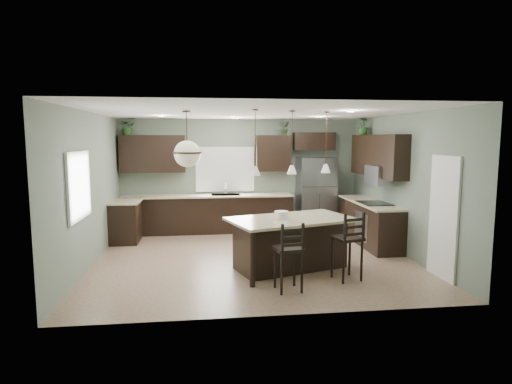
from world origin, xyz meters
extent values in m
plane|color=#9E8466|center=(0.00, 0.00, 0.00)|extent=(6.00, 6.00, 0.00)
cube|color=white|center=(2.98, -1.55, 1.02)|extent=(0.04, 0.82, 2.04)
cube|color=white|center=(-0.40, 2.73, 1.55)|extent=(1.35, 0.02, 1.00)
cube|color=white|center=(-2.98, -0.80, 1.55)|extent=(0.02, 1.10, 1.00)
cube|color=black|center=(-2.70, 1.70, 0.45)|extent=(0.60, 0.90, 0.90)
cube|color=beige|center=(-2.68, 1.70, 0.92)|extent=(0.66, 0.96, 0.04)
cube|color=black|center=(-0.85, 2.45, 0.45)|extent=(4.20, 0.60, 0.90)
cube|color=beige|center=(-0.85, 2.43, 0.92)|extent=(4.20, 0.66, 0.04)
cube|color=gray|center=(-0.40, 2.43, 0.94)|extent=(0.70, 0.45, 0.01)
cylinder|color=silver|center=(-0.40, 2.40, 1.08)|extent=(0.02, 0.02, 0.28)
cube|color=black|center=(-2.15, 2.58, 1.95)|extent=(1.55, 0.34, 0.90)
cube|color=black|center=(0.80, 2.58, 1.95)|extent=(0.85, 0.34, 0.90)
cube|color=black|center=(1.85, 2.58, 2.25)|extent=(1.05, 0.34, 0.45)
cube|color=black|center=(2.70, 0.87, 0.45)|extent=(0.60, 2.35, 0.90)
cube|color=beige|center=(2.68, 0.87, 0.92)|extent=(0.66, 2.35, 0.04)
cube|color=black|center=(2.68, 0.60, 0.94)|extent=(0.58, 0.75, 0.02)
cube|color=gray|center=(2.40, 0.60, 0.45)|extent=(0.01, 0.72, 0.60)
cube|color=black|center=(2.83, 0.87, 1.95)|extent=(0.34, 2.35, 0.90)
cube|color=gray|center=(2.78, 0.60, 1.55)|extent=(0.40, 0.75, 0.40)
cube|color=gray|center=(1.87, 2.41, 0.93)|extent=(0.90, 0.74, 1.85)
cube|color=black|center=(0.58, -0.79, 0.46)|extent=(2.40, 1.81, 0.92)
cylinder|color=white|center=(0.39, -0.85, 0.99)|extent=(0.24, 0.24, 0.14)
cube|color=black|center=(0.31, -1.85, 0.54)|extent=(0.45, 0.45, 1.08)
cube|color=black|center=(1.37, -1.46, 0.57)|extent=(0.51, 0.51, 1.14)
imported|color=#234920|center=(-2.72, 2.55, 2.61)|extent=(0.48, 0.45, 0.42)
imported|color=#355224|center=(1.11, 2.55, 2.57)|extent=(0.23, 0.21, 0.35)
imported|color=#2C5A27|center=(2.80, 1.70, 2.62)|extent=(0.32, 0.32, 0.44)
plane|color=slate|center=(0.00, 2.75, 1.40)|extent=(6.00, 0.00, 6.00)
plane|color=slate|center=(0.00, -2.75, 1.40)|extent=(6.00, 0.00, 6.00)
plane|color=slate|center=(-3.00, 0.00, 1.40)|extent=(0.00, 5.50, 5.50)
plane|color=slate|center=(3.00, 0.00, 1.40)|extent=(0.00, 5.50, 5.50)
plane|color=white|center=(0.00, 0.00, 2.80)|extent=(6.00, 6.00, 0.00)
camera|label=1|loc=(-0.95, -8.05, 2.31)|focal=30.00mm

